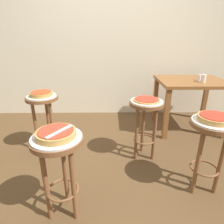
% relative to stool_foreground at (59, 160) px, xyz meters
% --- Properties ---
extents(ground_plane, '(6.00, 6.00, 0.00)m').
position_rel_stool_foreground_xyz_m(ground_plane, '(0.34, 0.50, -0.48)').
color(ground_plane, brown).
extents(back_wall, '(6.00, 0.10, 3.00)m').
position_rel_stool_foreground_xyz_m(back_wall, '(0.34, 2.15, 1.02)').
color(back_wall, beige).
rests_on(back_wall, ground_plane).
extents(stool_foreground, '(0.36, 0.36, 0.66)m').
position_rel_stool_foreground_xyz_m(stool_foreground, '(0.00, 0.00, 0.00)').
color(stool_foreground, brown).
rests_on(stool_foreground, ground_plane).
extents(serving_plate_foreground, '(0.34, 0.34, 0.01)m').
position_rel_stool_foreground_xyz_m(serving_plate_foreground, '(-0.00, -0.00, 0.18)').
color(serving_plate_foreground, silver).
rests_on(serving_plate_foreground, stool_foreground).
extents(pizza_foreground, '(0.27, 0.27, 0.05)m').
position_rel_stool_foreground_xyz_m(pizza_foreground, '(-0.00, -0.00, 0.21)').
color(pizza_foreground, tan).
rests_on(pizza_foreground, serving_plate_foreground).
extents(stool_middle, '(0.36, 0.36, 0.66)m').
position_rel_stool_foreground_xyz_m(stool_middle, '(1.18, 0.24, 0.00)').
color(stool_middle, brown).
rests_on(stool_middle, ground_plane).
extents(serving_plate_middle, '(0.34, 0.34, 0.01)m').
position_rel_stool_foreground_xyz_m(serving_plate_middle, '(1.18, 0.24, 0.18)').
color(serving_plate_middle, silver).
rests_on(serving_plate_middle, stool_middle).
extents(pizza_middle, '(0.26, 0.26, 0.05)m').
position_rel_stool_foreground_xyz_m(pizza_middle, '(1.18, 0.24, 0.21)').
color(pizza_middle, tan).
rests_on(pizza_middle, serving_plate_middle).
extents(stool_leftside, '(0.36, 0.36, 0.66)m').
position_rel_stool_foreground_xyz_m(stool_leftside, '(0.74, 0.75, 0.00)').
color(stool_leftside, brown).
rests_on(stool_leftside, ground_plane).
extents(serving_plate_leftside, '(0.33, 0.33, 0.01)m').
position_rel_stool_foreground_xyz_m(serving_plate_leftside, '(0.74, 0.75, 0.18)').
color(serving_plate_leftside, white).
rests_on(serving_plate_leftside, stool_leftside).
extents(pizza_leftside, '(0.28, 0.28, 0.02)m').
position_rel_stool_foreground_xyz_m(pizza_leftside, '(0.74, 0.75, 0.20)').
color(pizza_leftside, tan).
rests_on(pizza_leftside, serving_plate_leftside).
extents(stool_rear, '(0.36, 0.36, 0.66)m').
position_rel_stool_foreground_xyz_m(stool_rear, '(-0.41, 0.94, 0.00)').
color(stool_rear, brown).
rests_on(stool_rear, ground_plane).
extents(serving_plate_rear, '(0.32, 0.32, 0.01)m').
position_rel_stool_foreground_xyz_m(serving_plate_rear, '(-0.41, 0.94, 0.18)').
color(serving_plate_rear, silver).
rests_on(serving_plate_rear, stool_rear).
extents(pizza_rear, '(0.24, 0.24, 0.05)m').
position_rel_stool_foreground_xyz_m(pizza_rear, '(-0.41, 0.94, 0.21)').
color(pizza_rear, '#B78442').
rests_on(pizza_rear, serving_plate_rear).
extents(dining_table, '(0.90, 0.75, 0.72)m').
position_rel_stool_foreground_xyz_m(dining_table, '(1.48, 1.49, 0.13)').
color(dining_table, brown).
rests_on(dining_table, ground_plane).
extents(cup_near_edge, '(0.06, 0.06, 0.10)m').
position_rel_stool_foreground_xyz_m(cup_near_edge, '(1.57, 1.34, 0.29)').
color(cup_near_edge, silver).
rests_on(cup_near_edge, dining_table).
extents(condiment_shaker, '(0.04, 0.04, 0.08)m').
position_rel_stool_foreground_xyz_m(condiment_shaker, '(1.56, 1.44, 0.28)').
color(condiment_shaker, white).
rests_on(condiment_shaker, dining_table).
extents(pizza_server_knife, '(0.14, 0.20, 0.01)m').
position_rel_stool_foreground_xyz_m(pizza_server_knife, '(0.03, -0.02, 0.24)').
color(pizza_server_knife, silver).
rests_on(pizza_server_knife, pizza_foreground).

